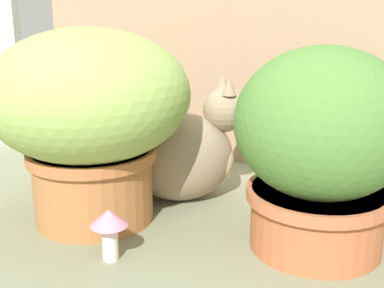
{
  "coord_description": "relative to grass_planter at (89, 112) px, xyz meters",
  "views": [
    {
      "loc": [
        0.37,
        -0.94,
        0.49
      ],
      "look_at": [
        0.07,
        0.08,
        0.18
      ],
      "focal_mm": 47.12,
      "sensor_mm": 36.0,
      "label": 1
    }
  ],
  "objects": [
    {
      "name": "ground_plane",
      "position": [
        0.14,
        -0.03,
        -0.25
      ],
      "size": [
        6.0,
        6.0,
        0.0
      ],
      "primitive_type": "plane",
      "color": "gray"
    },
    {
      "name": "cardboard_backdrop",
      "position": [
        0.17,
        0.52,
        0.15
      ],
      "size": [
        1.09,
        0.03,
        0.81
      ],
      "primitive_type": "cube",
      "color": "tan",
      "rests_on": "ground"
    },
    {
      "name": "grass_planter",
      "position": [
        0.0,
        0.0,
        0.0
      ],
      "size": [
        0.44,
        0.44,
        0.43
      ],
      "color": "#AE6E3D",
      "rests_on": "ground"
    },
    {
      "name": "leafy_planter",
      "position": [
        0.49,
        0.0,
        -0.04
      ],
      "size": [
        0.34,
        0.34,
        0.41
      ],
      "color": "#B9633B",
      "rests_on": "ground"
    },
    {
      "name": "cat",
      "position": [
        0.17,
        0.18,
        -0.13
      ],
      "size": [
        0.38,
        0.27,
        0.32
      ],
      "color": "gray",
      "rests_on": "ground"
    },
    {
      "name": "mushroom_ornament_pink",
      "position": [
        0.12,
        -0.16,
        -0.18
      ],
      "size": [
        0.07,
        0.07,
        0.1
      ],
      "color": "silver",
      "rests_on": "ground"
    }
  ]
}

